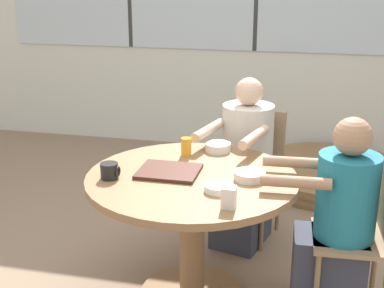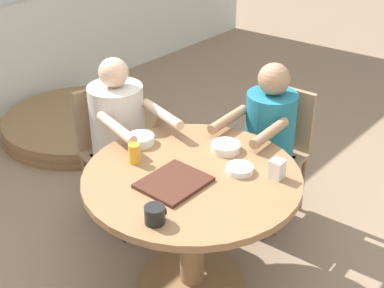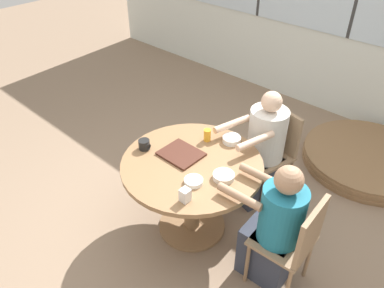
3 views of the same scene
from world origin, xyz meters
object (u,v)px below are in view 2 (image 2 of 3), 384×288
object	(u,v)px
person_man_blue_shirt	(122,153)
juice_glass	(134,153)
chair_for_man_blue_shirt	(110,140)
bowl_fruit	(240,169)
bowl_cereal	(141,139)
person_woman_green_shirt	(265,156)
folded_table_stack	(82,123)
milk_carton_small	(277,169)
coffee_mug	(155,214)
chair_for_woman_green_shirt	(278,141)
bowl_white_shallow	(226,147)

from	to	relation	value
person_man_blue_shirt	juice_glass	bearing A→B (deg)	70.01
chair_for_man_blue_shirt	bowl_fruit	xyz separation A→B (m)	(-0.05, -1.09, 0.24)
bowl_cereal	bowl_fruit	world-z (taller)	bowl_cereal
chair_for_man_blue_shirt	person_woman_green_shirt	distance (m)	1.03
bowl_fruit	folded_table_stack	bearing A→B (deg)	73.68
person_woman_green_shirt	milk_carton_small	world-z (taller)	person_woman_green_shirt
juice_glass	coffee_mug	bearing A→B (deg)	-124.41
chair_for_woman_green_shirt	bowl_white_shallow	bearing A→B (deg)	90.09
bowl_cereal	chair_for_woman_green_shirt	bearing A→B (deg)	-23.62
person_man_blue_shirt	bowl_cereal	size ratio (longest dim) A/B	7.31
chair_for_woman_green_shirt	juice_glass	xyz separation A→B (m)	(-1.05, 0.26, 0.27)
milk_carton_small	bowl_cereal	size ratio (longest dim) A/B	0.65
person_man_blue_shirt	bowl_white_shallow	bearing A→B (deg)	113.40
person_woman_green_shirt	bowl_cereal	size ratio (longest dim) A/B	7.13
chair_for_man_blue_shirt	person_woman_green_shirt	bearing A→B (deg)	136.09
person_man_blue_shirt	bowl_cereal	world-z (taller)	person_man_blue_shirt
chair_for_woman_green_shirt	chair_for_man_blue_shirt	distance (m)	1.12
person_woman_green_shirt	folded_table_stack	distance (m)	1.99
milk_carton_small	person_man_blue_shirt	bearing A→B (deg)	93.56
milk_carton_small	folded_table_stack	xyz separation A→B (m)	(0.55, 2.34, -0.73)
chair_for_man_blue_shirt	bowl_fruit	distance (m)	1.12
chair_for_man_blue_shirt	coffee_mug	xyz separation A→B (m)	(-0.65, -1.05, 0.26)
chair_for_man_blue_shirt	bowl_white_shallow	world-z (taller)	chair_for_man_blue_shirt
coffee_mug	juice_glass	world-z (taller)	juice_glass
chair_for_woman_green_shirt	person_woman_green_shirt	xyz separation A→B (m)	(-0.17, -0.01, -0.03)
coffee_mug	bowl_cereal	bearing A→B (deg)	50.27
chair_for_man_blue_shirt	bowl_fruit	size ratio (longest dim) A/B	6.20
chair_for_woman_green_shirt	bowl_cereal	distance (m)	0.99
milk_carton_small	chair_for_woman_green_shirt	bearing A→B (deg)	30.49
milk_carton_small	folded_table_stack	world-z (taller)	milk_carton_small
bowl_cereal	bowl_fruit	distance (m)	0.63
person_woman_green_shirt	coffee_mug	bearing A→B (deg)	95.36
juice_glass	folded_table_stack	bearing A→B (deg)	61.22
person_woman_green_shirt	person_man_blue_shirt	size ratio (longest dim) A/B	0.98
folded_table_stack	person_woman_green_shirt	bearing A→B (deg)	-90.97
bowl_cereal	folded_table_stack	world-z (taller)	bowl_cereal
bowl_fruit	folded_table_stack	size ratio (longest dim) A/B	0.10
coffee_mug	person_man_blue_shirt	bearing A→B (deg)	55.76
person_woman_green_shirt	bowl_white_shallow	xyz separation A→B (m)	(-0.47, -0.03, 0.27)
chair_for_woman_green_shirt	folded_table_stack	distance (m)	1.99
coffee_mug	bowl_white_shallow	distance (m)	0.74
coffee_mug	juice_glass	bearing A→B (deg)	55.59
person_woman_green_shirt	juice_glass	size ratio (longest dim) A/B	10.30
bowl_cereal	folded_table_stack	distance (m)	1.86
folded_table_stack	bowl_fruit	bearing A→B (deg)	-106.32
coffee_mug	bowl_cereal	world-z (taller)	coffee_mug
milk_carton_small	bowl_white_shallow	world-z (taller)	milk_carton_small
coffee_mug	folded_table_stack	world-z (taller)	coffee_mug
juice_glass	bowl_cereal	world-z (taller)	juice_glass
chair_for_woman_green_shirt	bowl_white_shallow	world-z (taller)	chair_for_woman_green_shirt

